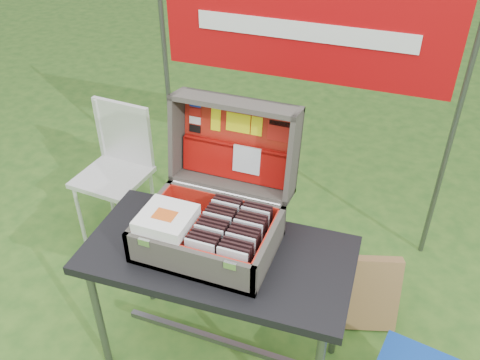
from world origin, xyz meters
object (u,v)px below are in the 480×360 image
at_px(table, 220,308).
at_px(suitcase, 212,189).
at_px(cardboard_box, 360,293).
at_px(chair, 112,178).

height_order(table, suitcase, suitcase).
distance_m(table, cardboard_box, 0.76).
relative_size(suitcase, cardboard_box, 1.35).
xyz_separation_m(chair, cardboard_box, (1.56, -0.19, -0.22)).
xyz_separation_m(table, cardboard_box, (0.59, 0.46, -0.15)).
relative_size(table, suitcase, 2.03).
distance_m(suitcase, chair, 1.23).
xyz_separation_m(table, suitcase, (-0.05, 0.07, 0.62)).
xyz_separation_m(suitcase, chair, (-0.93, 0.59, -0.55)).
relative_size(table, cardboard_box, 2.73).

